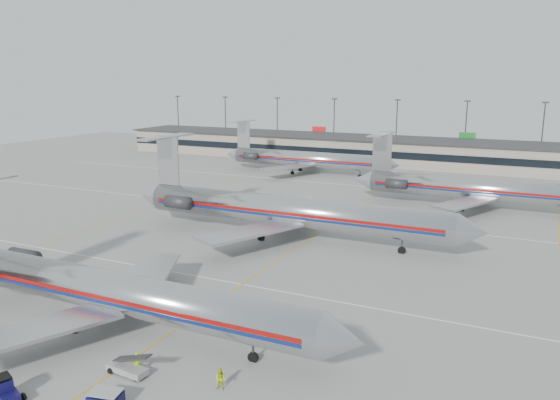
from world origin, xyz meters
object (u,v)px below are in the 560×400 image
Objects in this scene: jet_second_row at (284,210)px; tug_center at (5,390)px; jet_foreground at (107,290)px; belt_loader at (128,368)px.

tug_center is at bearing -90.70° from jet_second_row.
belt_loader is (6.75, -5.48, -2.78)m from jet_foreground.
jet_second_row is (2.27, 30.62, 0.43)m from jet_foreground.
jet_second_row is at bearing 112.29° from tug_center.
jet_second_row is at bearing 85.75° from jet_foreground.
tug_center is 0.64× the size of belt_loader.
jet_foreground is 30.71m from jet_second_row.
jet_second_row reaches higher than tug_center.
jet_second_row reaches higher than jet_foreground.
jet_foreground is at bearing 145.56° from belt_loader.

